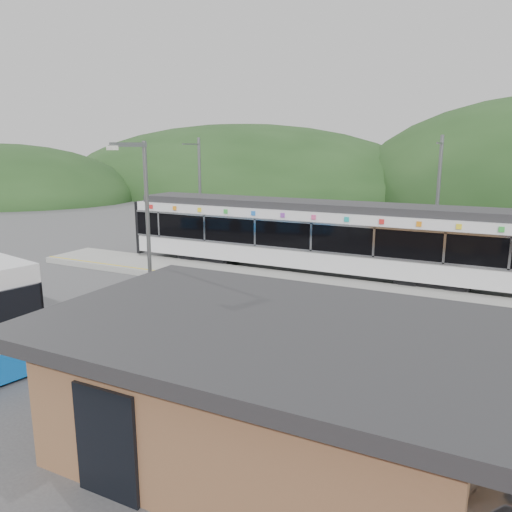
% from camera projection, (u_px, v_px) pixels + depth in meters
% --- Properties ---
extents(ground, '(120.00, 120.00, 0.00)m').
position_uv_depth(ground, '(230.00, 302.00, 21.13)').
color(ground, '#4C4C4F').
rests_on(ground, ground).
extents(hills, '(146.00, 149.00, 26.00)m').
position_uv_depth(hills, '(403.00, 289.00, 23.02)').
color(hills, '#1E3D19').
rests_on(hills, ground).
extents(platform, '(26.00, 3.20, 0.30)m').
position_uv_depth(platform, '(264.00, 280.00, 23.98)').
color(platform, '#9E9E99').
rests_on(platform, ground).
extents(yellow_line, '(26.00, 0.10, 0.01)m').
position_uv_depth(yellow_line, '(252.00, 284.00, 22.81)').
color(yellow_line, yellow).
rests_on(yellow_line, platform).
extents(train, '(20.44, 3.01, 3.74)m').
position_uv_depth(train, '(312.00, 235.00, 25.30)').
color(train, black).
rests_on(train, ground).
extents(catenary_mast_west, '(0.18, 1.80, 7.00)m').
position_uv_depth(catenary_mast_west, '(200.00, 193.00, 30.91)').
color(catenary_mast_west, slate).
rests_on(catenary_mast_west, ground).
extents(catenary_mast_east, '(0.18, 1.80, 7.00)m').
position_uv_depth(catenary_mast_east, '(437.00, 204.00, 24.74)').
color(catenary_mast_east, slate).
rests_on(catenary_mast_east, ground).
extents(station_shelter, '(9.20, 6.20, 3.00)m').
position_uv_depth(station_shelter, '(265.00, 386.00, 10.30)').
color(station_shelter, brown).
rests_on(station_shelter, ground).
extents(pallet_stack, '(1.48, 1.30, 0.49)m').
position_uv_depth(pallet_stack, '(385.00, 412.00, 11.81)').
color(pallet_stack, '#937047').
rests_on(pallet_stack, ground).
extents(lamp_post, '(0.49, 1.19, 6.58)m').
position_uv_depth(lamp_post, '(145.00, 234.00, 14.56)').
color(lamp_post, slate).
rests_on(lamp_post, ground).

